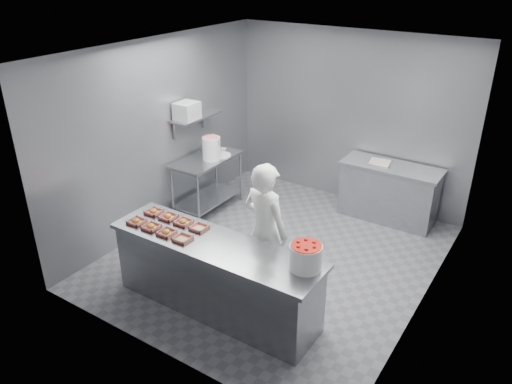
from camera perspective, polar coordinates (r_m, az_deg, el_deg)
floor at (r=7.03m, az=2.25°, el=-7.26°), size 4.50×4.50×0.00m
ceiling at (r=5.98m, az=2.73°, el=15.86°), size 4.50×4.50×0.00m
wall_back at (r=8.28m, az=10.59°, el=8.27°), size 4.00×0.04×2.80m
wall_left at (r=7.52m, az=-10.79°, el=6.48°), size 0.04×4.50×2.80m
wall_right at (r=5.71m, az=19.93°, el=-1.02°), size 0.04×4.50×2.80m
service_counter at (r=5.85m, az=-4.63°, el=-9.54°), size 2.60×0.70×0.90m
prep_table at (r=8.01m, az=-5.58°, el=1.83°), size 0.60×1.20×0.90m
back_counter at (r=8.03m, az=14.93°, el=-0.02°), size 1.50×0.60×0.90m
wall_shelf at (r=7.78m, az=-6.87°, el=8.57°), size 0.35×0.90×0.03m
tray_0 at (r=6.14m, az=-13.51°, el=-3.25°), size 0.19×0.18×0.06m
tray_1 at (r=5.98m, az=-11.90°, el=-3.89°), size 0.19×0.18×0.06m
tray_2 at (r=5.83m, az=-10.21°, el=-4.55°), size 0.19×0.18×0.06m
tray_3 at (r=5.69m, az=-8.40°, el=-5.28°), size 0.19×0.18×0.04m
tray_4 at (r=6.31m, az=-11.62°, el=-2.19°), size 0.19×0.18×0.06m
tray_5 at (r=6.16m, az=-10.01°, el=-2.78°), size 0.19×0.18×0.06m
tray_6 at (r=6.02m, az=-8.32°, el=-3.39°), size 0.19×0.18×0.06m
tray_7 at (r=5.88m, az=-6.52°, el=-4.06°), size 0.19×0.18×0.04m
worker at (r=5.90m, az=1.07°, el=-4.44°), size 0.68×0.50×1.72m
strawberry_tub at (r=5.11m, az=5.69°, el=-7.27°), size 0.34×0.34×0.28m
glaze_bucket at (r=7.79m, az=-5.13°, el=5.07°), size 0.30×0.28×0.43m
bucket_lid at (r=7.97m, az=-3.91°, el=4.24°), size 0.34×0.34×0.02m
rag at (r=8.23m, az=-3.92°, el=4.94°), size 0.16×0.15×0.02m
appliance at (r=7.60m, az=-7.91°, el=9.18°), size 0.30×0.34×0.25m
paper_stack at (r=7.89m, az=14.02°, el=3.34°), size 0.33×0.26×0.04m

